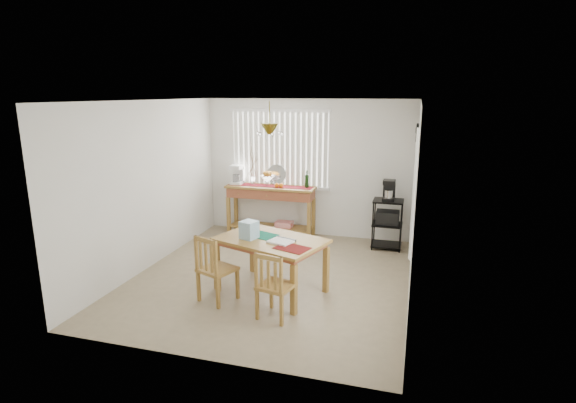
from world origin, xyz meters
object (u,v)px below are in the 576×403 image
(chair_right, at_px, (275,286))
(dining_table, at_px, (271,245))
(sideboard, at_px, (271,198))
(chair_left, at_px, (215,269))
(wire_cart, at_px, (387,219))
(cart_items, at_px, (389,191))

(chair_right, bearing_deg, dining_table, 111.21)
(sideboard, relative_size, chair_left, 1.87)
(wire_cart, xyz_separation_m, chair_right, (-1.14, -3.00, -0.11))
(cart_items, distance_m, chair_right, 3.28)
(cart_items, xyz_separation_m, chair_left, (-2.03, -2.78, -0.60))
(cart_items, height_order, chair_left, cart_items)
(dining_table, height_order, chair_left, chair_left)
(sideboard, height_order, cart_items, cart_items)
(wire_cart, distance_m, chair_left, 3.43)
(wire_cart, relative_size, cart_items, 2.43)
(wire_cart, height_order, chair_left, chair_left)
(cart_items, xyz_separation_m, chair_right, (-1.14, -3.01, -0.63))
(sideboard, distance_m, cart_items, 2.25)
(sideboard, xyz_separation_m, chair_right, (1.08, -3.18, -0.30))
(sideboard, xyz_separation_m, wire_cart, (2.22, -0.18, -0.20))
(sideboard, height_order, chair_right, sideboard)
(cart_items, height_order, chair_right, cart_items)
(sideboard, bearing_deg, dining_table, -72.05)
(cart_items, distance_m, chair_left, 3.49)
(sideboard, height_order, dining_table, sideboard)
(sideboard, distance_m, wire_cart, 2.23)
(wire_cart, bearing_deg, chair_left, -126.25)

